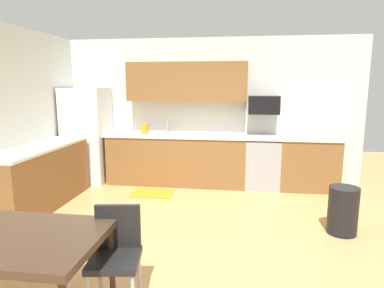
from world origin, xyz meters
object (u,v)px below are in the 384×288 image
(refrigerator, at_px, (87,136))
(microwave, at_px, (264,105))
(chair_near_table, at_px, (116,250))
(kettle, at_px, (145,129))
(oven_range, at_px, (262,163))
(dining_table, at_px, (9,242))
(trash_bin, at_px, (343,210))

(refrigerator, relative_size, microwave, 3.31)
(chair_near_table, bearing_deg, kettle, 102.19)
(oven_range, bearing_deg, dining_table, -118.84)
(dining_table, distance_m, chair_near_table, 0.80)
(trash_bin, relative_size, kettle, 3.00)
(oven_range, bearing_deg, trash_bin, -64.30)
(oven_range, relative_size, chair_near_table, 1.07)
(trash_bin, bearing_deg, chair_near_table, -143.02)
(microwave, bearing_deg, kettle, -178.69)
(refrigerator, distance_m, oven_range, 3.31)
(microwave, bearing_deg, trash_bin, -65.47)
(refrigerator, bearing_deg, kettle, 6.82)
(microwave, xyz_separation_m, chair_near_table, (-1.41, -3.65, -0.98))
(chair_near_table, bearing_deg, trash_bin, 36.98)
(oven_range, distance_m, dining_table, 4.42)
(dining_table, bearing_deg, kettle, 90.92)
(kettle, bearing_deg, trash_bin, -31.41)
(trash_bin, bearing_deg, kettle, 148.59)
(chair_near_table, xyz_separation_m, kettle, (-0.78, 3.60, 0.52))
(oven_range, bearing_deg, microwave, 90.00)
(refrigerator, xyz_separation_m, trash_bin, (4.16, -1.74, -0.59))
(refrigerator, xyz_separation_m, microwave, (3.28, 0.18, 0.60))
(microwave, distance_m, dining_table, 4.57)
(refrigerator, relative_size, oven_range, 1.96)
(oven_range, xyz_separation_m, kettle, (-2.19, 0.05, 0.56))
(dining_table, xyz_separation_m, kettle, (-0.06, 3.91, 0.35))
(microwave, bearing_deg, dining_table, -118.23)
(oven_range, bearing_deg, kettle, 178.69)
(refrigerator, relative_size, kettle, 8.93)
(oven_range, height_order, dining_table, oven_range)
(trash_bin, bearing_deg, microwave, 114.53)
(microwave, height_order, chair_near_table, microwave)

